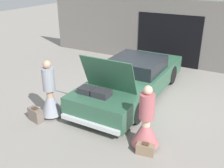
% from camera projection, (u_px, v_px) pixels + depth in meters
% --- Properties ---
extents(ground_plane, '(40.00, 40.00, 0.00)m').
position_uv_depth(ground_plane, '(132.00, 95.00, 8.86)').
color(ground_plane, gray).
extents(garage_wall_back, '(12.00, 0.14, 2.80)m').
position_uv_depth(garage_wall_back, '(169.00, 33.00, 11.22)').
color(garage_wall_back, slate).
rests_on(garage_wall_back, ground_plane).
extents(car, '(1.87, 5.23, 1.79)m').
position_uv_depth(car, '(133.00, 79.00, 8.64)').
color(car, '#336047').
rests_on(car, ground_plane).
extents(person_left, '(0.64, 0.64, 1.68)m').
position_uv_depth(person_left, '(50.00, 97.00, 7.34)').
color(person_left, tan).
rests_on(person_left, ground_plane).
extents(person_right, '(0.67, 0.67, 1.58)m').
position_uv_depth(person_right, '(146.00, 126.00, 6.07)').
color(person_right, beige).
rests_on(person_right, ground_plane).
extents(suitcase_beside_left_person, '(0.48, 0.30, 0.41)m').
position_uv_depth(suitcase_beside_left_person, '(36.00, 115.00, 7.25)').
color(suitcase_beside_left_person, '#75665B').
rests_on(suitcase_beside_left_person, ground_plane).
extents(suitcase_beside_right_person, '(0.43, 0.24, 0.29)m').
position_uv_depth(suitcase_beside_right_person, '(145.00, 149.00, 5.95)').
color(suitcase_beside_right_person, '#8C7259').
rests_on(suitcase_beside_right_person, ground_plane).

